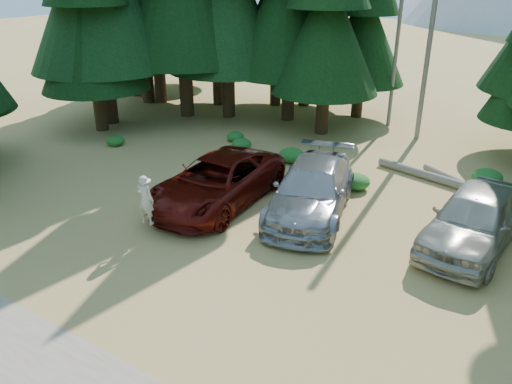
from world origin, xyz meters
TOP-DOWN VIEW (x-y plane):
  - ground at (0.00, 0.00)m, footprint 160.00×160.00m
  - forest_belt_north at (0.00, 15.00)m, footprint 36.00×7.00m
  - forest_belt_west at (-15.50, 4.00)m, footprint 6.00×22.00m
  - snag_front at (0.80, 14.50)m, footprint 0.24×0.24m
  - snag_back at (-1.20, 16.00)m, footprint 0.20×0.20m
  - red_pickup at (-3.15, 2.90)m, footprint 3.23×6.36m
  - silver_minivan_center at (0.09, 4.01)m, footprint 3.95×6.47m
  - silver_minivan_right at (5.30, 4.60)m, footprint 2.75×5.66m
  - frisbee_player at (-3.47, -0.37)m, footprint 0.63×0.46m
  - log_left at (-3.79, 7.93)m, footprint 4.02×2.00m
  - log_mid at (3.63, 9.59)m, footprint 2.70×1.78m
  - log_right at (3.20, 9.15)m, footprint 5.38×1.70m
  - shrub_far_left at (-5.74, 8.31)m, footprint 0.96×0.96m
  - shrub_left at (-6.72, 9.20)m, footprint 0.87×0.87m
  - shrub_center_left at (-2.94, 8.11)m, footprint 1.15×1.15m
  - shrub_center_right at (0.61, 6.84)m, footprint 1.10×1.10m
  - shrub_right at (5.86, 8.56)m, footprint 1.22×1.22m
  - shrub_far_right at (4.86, 10.00)m, footprint 1.17×1.17m
  - shrub_edge_west at (-11.26, 5.52)m, footprint 0.86×0.86m

SIDE VIEW (x-z plane):
  - ground at x=0.00m, z-range 0.00..0.00m
  - forest_belt_north at x=0.00m, z-range -11.00..11.00m
  - forest_belt_west at x=-15.50m, z-range -11.00..11.00m
  - log_mid at x=3.63m, z-range 0.00..0.25m
  - log_left at x=-3.79m, z-range 0.00..0.30m
  - log_right at x=3.20m, z-range 0.00..0.35m
  - shrub_edge_west at x=-11.26m, z-range 0.00..0.47m
  - shrub_left at x=-6.72m, z-range 0.00..0.48m
  - shrub_far_left at x=-5.74m, z-range 0.00..0.53m
  - shrub_center_right at x=0.61m, z-range 0.00..0.60m
  - shrub_center_left at x=-2.94m, z-range 0.00..0.63m
  - shrub_far_right at x=4.86m, z-range 0.00..0.64m
  - shrub_right at x=5.86m, z-range 0.00..0.67m
  - red_pickup at x=-3.15m, z-range 0.00..1.72m
  - silver_minivan_center at x=0.09m, z-range 0.00..1.75m
  - silver_minivan_right at x=5.30m, z-range 0.00..1.86m
  - frisbee_player at x=-3.47m, z-range 0.52..2.15m
  - snag_back at x=-1.20m, z-range 0.00..10.00m
  - snag_front at x=0.80m, z-range 0.00..12.00m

